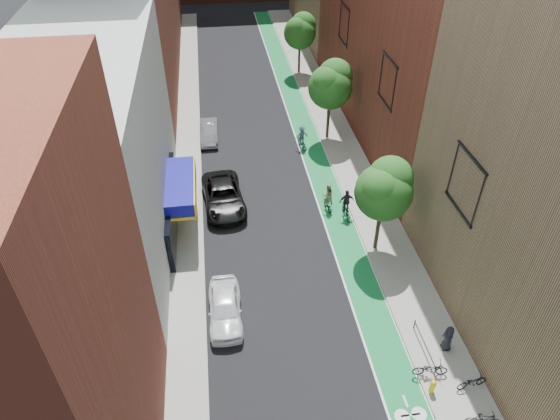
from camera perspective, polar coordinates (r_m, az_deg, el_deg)
name	(u,v)px	position (r m, az deg, el deg)	size (l,w,h in m)	color
ground	(319,406)	(24.63, 4.51, -21.47)	(160.00, 160.00, 0.00)	black
bike_lane	(304,128)	(44.21, 2.77, 9.35)	(2.00, 68.00, 0.01)	#157734
sidewalk_left	(189,135)	(43.60, -10.41, 8.40)	(2.00, 68.00, 0.15)	gray
sidewalk_right	(332,125)	(44.67, 5.97, 9.60)	(3.00, 68.00, 0.15)	gray
building_left_near_red	(0,344)	(18.76, -29.33, -13.17)	(8.00, 10.00, 16.00)	maroon
building_left_white	(89,153)	(31.08, -20.97, 6.08)	(8.00, 20.00, 12.00)	silver
tree_near	(385,188)	(29.07, 11.88, 2.46)	(3.40, 3.36, 6.42)	#332619
tree_mid	(331,83)	(40.65, 5.84, 14.19)	(3.55, 3.53, 6.74)	#332619
tree_far	(300,30)	(53.59, 2.32, 19.84)	(3.30, 3.25, 6.21)	#332619
parked_car_white	(225,308)	(27.18, -6.30, -11.04)	(1.75, 4.36, 1.49)	white
parked_car_black	(223,196)	(34.57, -6.48, 1.60)	(2.64, 5.72, 1.59)	black
parked_car_silver	(209,132)	(42.60, -8.12, 8.83)	(1.43, 4.10, 1.35)	#999AA1
cyclist_lane_near	(328,198)	(34.13, 5.46, 1.33)	(0.86, 1.50, 1.99)	black
cyclist_lane_mid	(346,207)	(33.68, 7.59, 0.37)	(1.03, 1.73, 2.08)	black
cyclist_lane_far	(302,138)	(40.92, 2.50, 8.17)	(1.13, 1.86, 1.95)	black
parked_bike_near	(430,369)	(25.92, 16.80, -16.99)	(0.59, 1.69, 0.89)	black
parked_bike_mid	(483,420)	(25.14, 22.22, -21.32)	(0.45, 1.58, 0.95)	black
parked_bike_far	(472,382)	(26.16, 21.09, -17.84)	(0.53, 1.52, 0.80)	black
pedestrian	(448,338)	(26.88, 18.65, -13.70)	(0.75, 0.49, 1.53)	black
fire_hydrant	(433,386)	(25.42, 17.05, -18.69)	(0.28, 0.28, 0.81)	yellow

